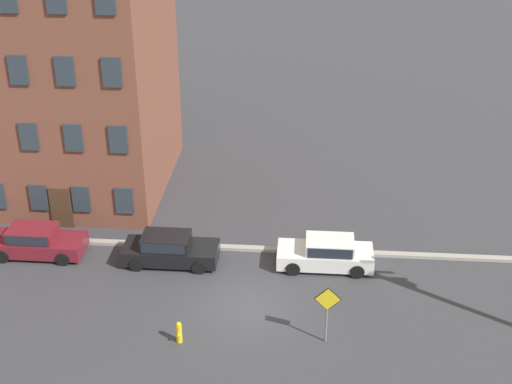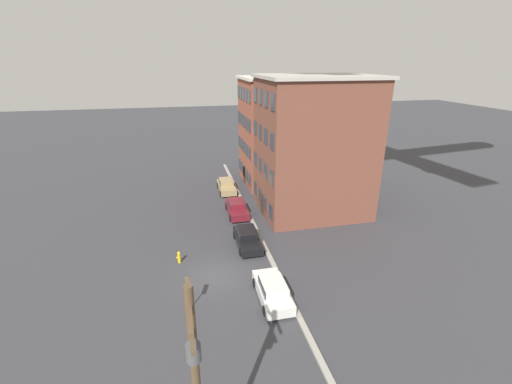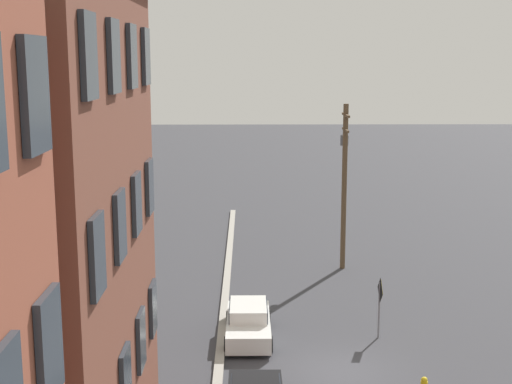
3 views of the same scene
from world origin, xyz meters
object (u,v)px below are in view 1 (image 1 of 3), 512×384
at_px(car_white, 327,252).
at_px(caution_sign, 327,306).
at_px(car_maroon, 36,240).
at_px(car_black, 169,248).
at_px(fire_hydrant, 179,332).

distance_m(car_white, caution_sign, 5.54).
xyz_separation_m(car_maroon, caution_sign, (13.64, -5.42, 0.99)).
height_order(car_black, fire_hydrant, car_black).
height_order(car_maroon, fire_hydrant, car_maroon).
height_order(car_maroon, caution_sign, caution_sign).
distance_m(car_maroon, caution_sign, 14.71).
bearing_deg(fire_hydrant, car_white, 45.38).
distance_m(car_white, fire_hydrant, 8.33).
height_order(car_black, caution_sign, caution_sign).
relative_size(car_maroon, car_black, 1.00).
xyz_separation_m(car_black, car_white, (7.30, 0.22, 0.00)).
relative_size(car_black, car_white, 1.00).
xyz_separation_m(car_maroon, car_black, (6.42, -0.19, 0.00)).
relative_size(car_white, fire_hydrant, 4.58).
bearing_deg(car_maroon, caution_sign, -21.65).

